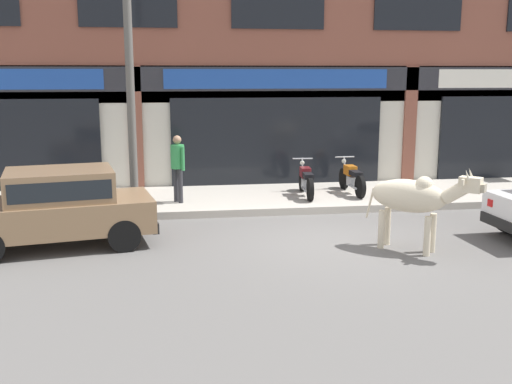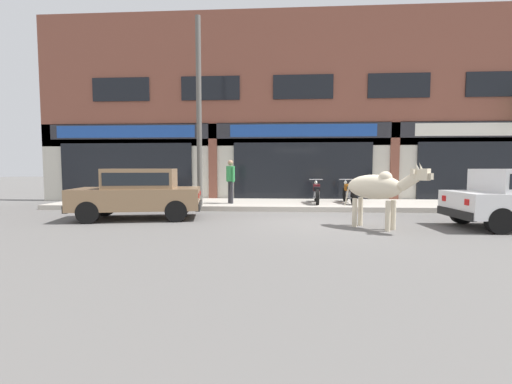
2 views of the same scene
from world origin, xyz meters
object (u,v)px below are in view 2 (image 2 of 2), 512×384
at_px(motorcycle_0, 317,193).
at_px(utility_pole, 199,112).
at_px(motorcycle_1, 349,193).
at_px(car_1, 139,191).
at_px(pedestrian, 231,177).
at_px(cow, 378,188).

distance_m(motorcycle_0, utility_pole, 5.15).
bearing_deg(motorcycle_1, utility_pole, -167.70).
height_order(car_1, motorcycle_0, car_1).
height_order(motorcycle_1, pedestrian, pedestrian).
bearing_deg(utility_pole, cow, -33.11).
xyz_separation_m(motorcycle_1, pedestrian, (-4.42, -0.46, 0.60)).
height_order(motorcycle_0, utility_pole, utility_pole).
relative_size(pedestrian, utility_pole, 0.25).
height_order(pedestrian, utility_pole, utility_pole).
bearing_deg(car_1, pedestrian, 51.46).
bearing_deg(cow, motorcycle_1, 86.66).
xyz_separation_m(cow, motorcycle_1, (0.26, 4.53, -0.45)).
height_order(motorcycle_1, utility_pole, utility_pole).
bearing_deg(motorcycle_0, motorcycle_1, 6.45).
xyz_separation_m(car_1, motorcycle_0, (5.46, 3.17, -0.26)).
bearing_deg(car_1, cow, -10.73).
bearing_deg(pedestrian, motorcycle_0, 5.75).
height_order(car_1, motorcycle_1, car_1).
relative_size(cow, pedestrian, 1.07).
bearing_deg(cow, motorcycle_0, 102.42).
bearing_deg(motorcycle_0, pedestrian, -174.25).
bearing_deg(car_1, motorcycle_1, 26.33).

